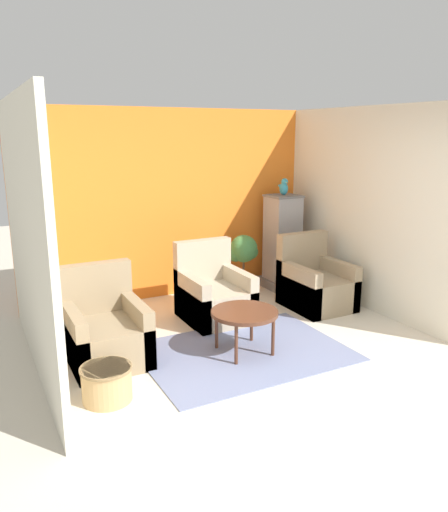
{
  "coord_description": "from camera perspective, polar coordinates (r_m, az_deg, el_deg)",
  "views": [
    {
      "loc": [
        -2.52,
        -3.28,
        2.25
      ],
      "look_at": [
        0.0,
        1.55,
        0.9
      ],
      "focal_mm": 35.0,
      "sensor_mm": 36.0,
      "label": 1
    }
  ],
  "objects": [
    {
      "name": "ground_plane",
      "position": [
        4.71,
        9.04,
        -14.84
      ],
      "size": [
        20.0,
        20.0,
        0.0
      ],
      "primitive_type": "plane",
      "color": "beige",
      "rests_on": "ground"
    },
    {
      "name": "wall_back_accent",
      "position": [
        6.95,
        -6.05,
        5.88
      ],
      "size": [
        4.16,
        0.06,
        2.58
      ],
      "color": "orange",
      "rests_on": "ground_plane"
    },
    {
      "name": "wall_left",
      "position": [
        4.95,
        -21.57,
        1.7
      ],
      "size": [
        0.06,
        3.1,
        2.58
      ],
      "color": "beige",
      "rests_on": "ground_plane"
    },
    {
      "name": "wall_right",
      "position": [
        6.72,
        15.77,
        5.16
      ],
      "size": [
        0.06,
        3.1,
        2.58
      ],
      "color": "beige",
      "rests_on": "ground_plane"
    },
    {
      "name": "area_rug",
      "position": [
        5.35,
        2.32,
        -10.9
      ],
      "size": [
        2.1,
        1.52,
        0.01
      ],
      "color": "slate",
      "rests_on": "ground_plane"
    },
    {
      "name": "coffee_table",
      "position": [
        5.19,
        2.36,
        -6.72
      ],
      "size": [
        0.7,
        0.7,
        0.47
      ],
      "color": "#512D1E",
      "rests_on": "ground_plane"
    },
    {
      "name": "armchair_left",
      "position": [
        5.22,
        -13.41,
        -8.53
      ],
      "size": [
        0.74,
        0.85,
        0.95
      ],
      "color": "#8E7A5B",
      "rests_on": "ground_plane"
    },
    {
      "name": "armchair_right",
      "position": [
        6.7,
        10.38,
        -3.29
      ],
      "size": [
        0.74,
        0.85,
        0.95
      ],
      "color": "#9E896B",
      "rests_on": "ground_plane"
    },
    {
      "name": "armchair_middle",
      "position": [
        6.16,
        -1.2,
        -4.61
      ],
      "size": [
        0.74,
        0.85,
        0.95
      ],
      "color": "tan",
      "rests_on": "ground_plane"
    },
    {
      "name": "birdcage",
      "position": [
        7.44,
        6.66,
        1.41
      ],
      "size": [
        0.55,
        0.55,
        1.37
      ],
      "color": "slate",
      "rests_on": "ground_plane"
    },
    {
      "name": "parrot",
      "position": [
        7.3,
        6.84,
        7.81
      ],
      "size": [
        0.11,
        0.21,
        0.25
      ],
      "color": "teal",
      "rests_on": "birdcage"
    },
    {
      "name": "potted_plant",
      "position": [
        7.07,
        2.22,
        0.12
      ],
      "size": [
        0.43,
        0.39,
        0.85
      ],
      "color": "brown",
      "rests_on": "ground_plane"
    },
    {
      "name": "wicker_basket",
      "position": [
        4.54,
        -13.26,
        -13.86
      ],
      "size": [
        0.45,
        0.45,
        0.31
      ],
      "color": "tan",
      "rests_on": "ground_plane"
    }
  ]
}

